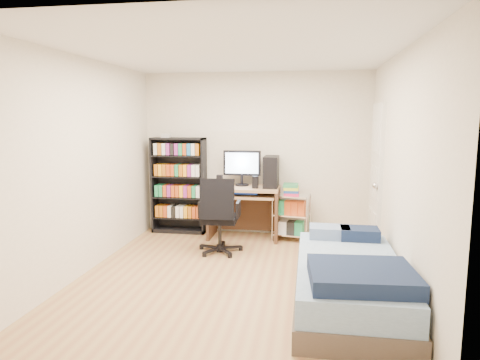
% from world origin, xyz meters
% --- Properties ---
extents(room, '(3.58, 4.08, 2.58)m').
position_xyz_m(room, '(0.00, 0.00, 1.25)').
color(room, tan).
rests_on(room, ground).
extents(media_shelf, '(0.85, 0.28, 1.56)m').
position_xyz_m(media_shelf, '(-1.20, 1.84, 0.77)').
color(media_shelf, black).
rests_on(media_shelf, room).
extents(computer_desk, '(1.05, 0.61, 1.32)m').
position_xyz_m(computer_desk, '(-0.02, 1.72, 0.71)').
color(computer_desk, tan).
rests_on(computer_desk, room).
extents(office_chair, '(0.64, 0.64, 1.04)m').
position_xyz_m(office_chair, '(-0.34, 0.88, 0.33)').
color(office_chair, black).
rests_on(office_chair, room).
extents(wire_cart, '(0.57, 0.45, 0.84)m').
position_xyz_m(wire_cart, '(0.59, 1.67, 0.55)').
color(wire_cart, white).
rests_on(wire_cart, room).
extents(bed, '(1.01, 2.02, 0.57)m').
position_xyz_m(bed, '(1.23, -0.52, 0.25)').
color(bed, '#4F443B').
rests_on(bed, room).
extents(door, '(0.12, 0.80, 2.00)m').
position_xyz_m(door, '(1.72, 1.35, 1.00)').
color(door, silver).
rests_on(door, room).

